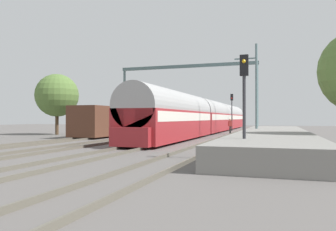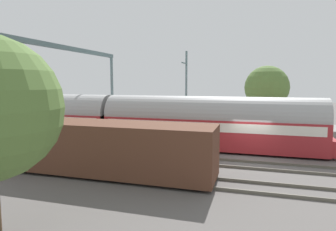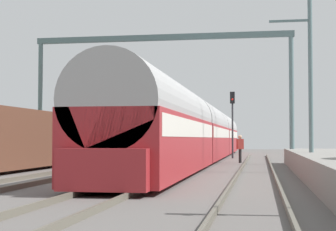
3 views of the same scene
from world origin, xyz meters
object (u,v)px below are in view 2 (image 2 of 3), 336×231
(passenger_train, at_px, (30,116))
(freight_car, at_px, (98,147))
(railway_signal_far, at_px, (7,100))
(person_crossing, at_px, (82,124))
(catenary_gantry, at_px, (65,71))

(passenger_train, xyz_separation_m, freight_car, (-7.68, -11.31, -0.50))
(freight_car, relative_size, railway_signal_far, 2.54)
(passenger_train, height_order, person_crossing, passenger_train)
(passenger_train, bearing_deg, catenary_gantry, -109.99)
(railway_signal_far, xyz_separation_m, catenary_gantry, (-3.84, -9.67, 2.61))
(passenger_train, bearing_deg, freight_car, -124.16)
(catenary_gantry, bearing_deg, person_crossing, 19.93)
(freight_car, height_order, railway_signal_far, railway_signal_far)
(passenger_train, height_order, catenary_gantry, catenary_gantry)
(passenger_train, xyz_separation_m, railway_signal_far, (1.92, 4.40, 1.29))
(passenger_train, relative_size, freight_car, 3.78)
(passenger_train, relative_size, railway_signal_far, 9.63)
(person_crossing, distance_m, railway_signal_far, 8.32)
(freight_car, bearing_deg, railway_signal_far, 58.59)
(railway_signal_far, bearing_deg, passenger_train, -113.56)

